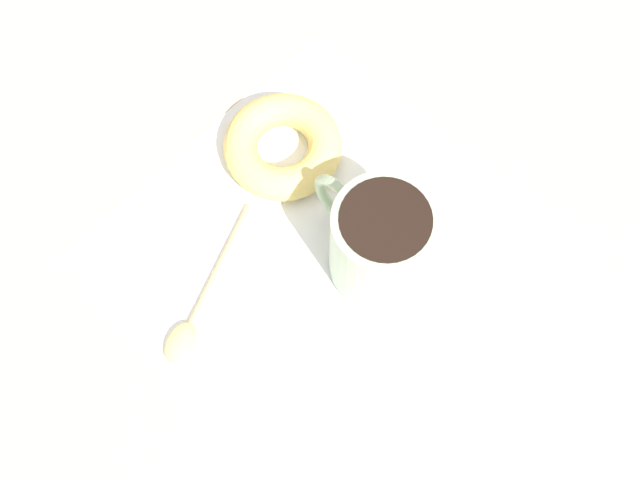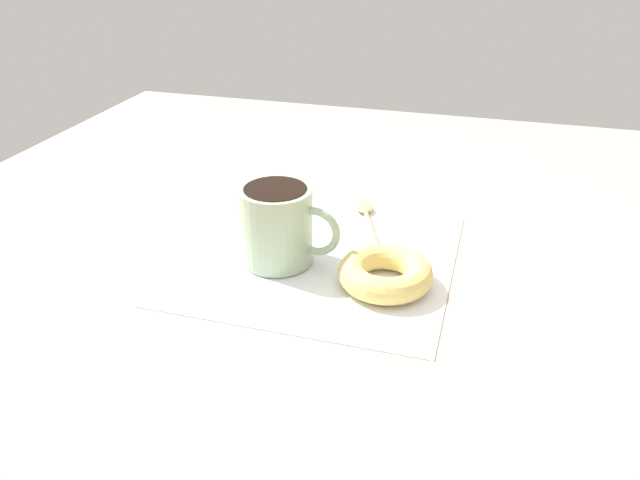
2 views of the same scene
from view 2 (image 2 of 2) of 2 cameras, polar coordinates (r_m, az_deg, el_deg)
ground_plane at (r=73.76cm, az=1.86°, el=-2.23°), size 120.00×120.00×2.00cm
napkin at (r=73.08cm, az=0.00°, el=-1.48°), size 30.89×30.89×0.30cm
coffee_cup at (r=69.96cm, az=-3.84°, el=1.46°), size 11.62×8.17×8.99cm
donut at (r=67.07cm, az=5.99°, el=-3.02°), size 10.20×10.20×2.93cm
spoon at (r=81.95cm, az=4.29°, el=2.35°), size 6.71×14.36×0.90cm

